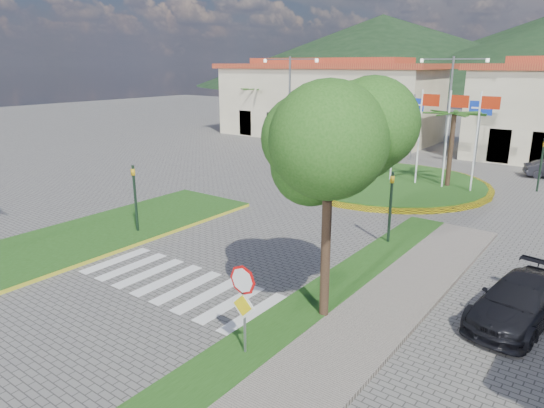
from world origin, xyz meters
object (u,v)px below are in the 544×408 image
Objects in this scene: stop_sign at (243,297)px; car_dark_a at (354,143)px; roundabout_island at (387,182)px; white_van at (296,140)px; deciduous_tree at (329,150)px; car_side_right at (519,301)px.

car_dark_a is at bearing 112.64° from stop_sign.
roundabout_island is at bearing 103.73° from stop_sign.
white_van is (-13.45, 9.56, 0.37)m from roundabout_island.
car_dark_a is at bearing 115.83° from deciduous_tree.
car_dark_a is at bearing -100.61° from white_van.
stop_sign reaches higher than car_side_right.
deciduous_tree is at bearing -168.84° from white_van.
car_side_right is at bearing 50.03° from stop_sign.
deciduous_tree is at bearing -135.91° from car_side_right.
stop_sign is 33.53m from car_dark_a.
roundabout_island reaches higher than car_dark_a.
roundabout_island is at bearing 135.82° from car_side_right.
deciduous_tree is 32.95m from white_van.
stop_sign is 4.59m from deciduous_tree.
white_van is 5.60m from car_dark_a.
stop_sign is 0.39× the size of deciduous_tree.
white_van is at bearing 144.60° from roundabout_island.
white_van is at bearing 121.79° from stop_sign.
deciduous_tree reaches higher than car_side_right.
stop_sign is 0.57× the size of car_side_right.
deciduous_tree reaches higher than roundabout_island.
roundabout_island is 3.67× the size of car_dark_a.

